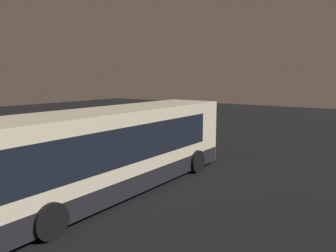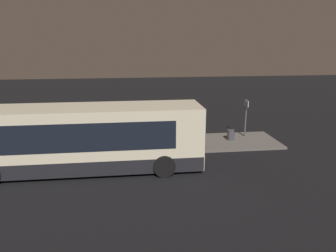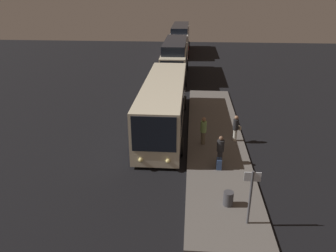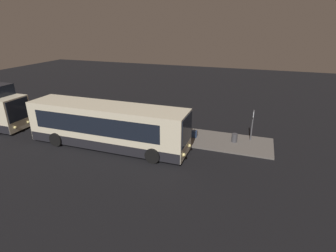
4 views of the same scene
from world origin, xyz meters
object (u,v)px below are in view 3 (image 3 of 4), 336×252
(bus_lead, at_px, (164,105))
(suitcase, at_px, (219,164))
(passenger_boarding, at_px, (236,127))
(sign_post, at_px, (251,192))
(bus_third, at_px, (180,40))
(passenger_waiting, at_px, (220,149))
(bus_second, at_px, (175,61))
(trash_bin, at_px, (228,198))
(passenger_with_bags, at_px, (203,130))

(bus_lead, xyz_separation_m, suitcase, (5.75, 3.36, -1.17))
(passenger_boarding, distance_m, sign_post, 7.80)
(bus_lead, xyz_separation_m, passenger_boarding, (2.24, 4.59, -0.55))
(bus_third, height_order, passenger_waiting, bus_third)
(bus_lead, height_order, bus_third, bus_third)
(bus_lead, relative_size, bus_third, 0.99)
(bus_second, relative_size, trash_bin, 16.23)
(passenger_with_bags, height_order, suitcase, passenger_with_bags)
(bus_second, xyz_separation_m, suitcase, (19.36, 3.36, -1.30))
(sign_post, xyz_separation_m, trash_bin, (-1.16, -0.67, -1.16))
(bus_second, height_order, suitcase, bus_second)
(bus_second, bearing_deg, passenger_boarding, 16.16)
(bus_second, relative_size, passenger_boarding, 6.37)
(bus_third, distance_m, passenger_boarding, 30.50)
(passenger_waiting, height_order, suitcase, passenger_waiting)
(bus_second, xyz_separation_m, sign_post, (23.62, 4.22, -0.10))
(sign_post, bearing_deg, bus_third, -173.65)
(bus_third, height_order, suitcase, bus_third)
(suitcase, distance_m, sign_post, 4.51)
(bus_third, distance_m, passenger_waiting, 33.25)
(bus_third, bearing_deg, suitcase, 5.70)
(passenger_waiting, height_order, sign_post, sign_post)
(passenger_boarding, relative_size, passenger_with_bags, 0.96)
(bus_third, xyz_separation_m, passenger_with_bags, (30.75, 2.60, -0.74))
(passenger_boarding, height_order, sign_post, sign_post)
(bus_lead, bearing_deg, suitcase, 30.29)
(bus_third, distance_m, suitcase, 33.84)
(bus_third, relative_size, sign_post, 5.05)
(passenger_boarding, distance_m, suitcase, 3.77)
(passenger_boarding, bearing_deg, bus_third, 157.14)
(bus_lead, relative_size, sign_post, 5.01)
(bus_third, bearing_deg, trash_bin, 5.51)
(bus_lead, height_order, bus_second, bus_second)
(bus_third, xyz_separation_m, trash_bin, (36.75, 3.55, -1.35))
(passenger_waiting, height_order, trash_bin, passenger_waiting)
(bus_lead, relative_size, passenger_boarding, 7.30)
(bus_third, bearing_deg, passenger_waiting, 5.94)
(trash_bin, bearing_deg, bus_third, -174.49)
(suitcase, relative_size, trash_bin, 1.24)
(passenger_with_bags, xyz_separation_m, trash_bin, (6.00, 0.95, -0.61))
(bus_lead, relative_size, passenger_with_bags, 7.01)
(passenger_boarding, relative_size, suitcase, 2.05)
(bus_lead, xyz_separation_m, passenger_with_bags, (2.85, 2.60, -0.51))
(bus_second, xyz_separation_m, trash_bin, (22.46, 3.55, -1.26))
(sign_post, bearing_deg, passenger_waiting, -170.92)
(passenger_boarding, bearing_deg, suitcase, -50.90)
(bus_lead, distance_m, bus_second, 13.61)
(suitcase, bearing_deg, bus_second, -170.16)
(bus_lead, distance_m, passenger_boarding, 5.14)
(passenger_waiting, bearing_deg, trash_bin, 72.48)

